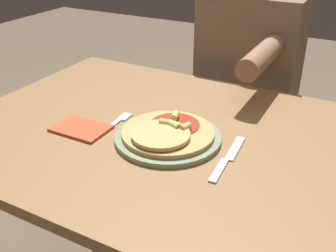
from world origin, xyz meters
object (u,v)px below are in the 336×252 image
plate (168,137)px  fork (114,124)px  pizza (167,132)px  knife (227,159)px  person_diner (247,82)px  dining_table (163,166)px

plate → fork: (-0.17, 0.00, -0.00)m
pizza → knife: (0.17, -0.01, -0.02)m
plate → person_diner: 0.66m
fork → person_diner: person_diner is taller
knife → person_diner: person_diner is taller
pizza → plate: bearing=93.1°
fork → knife: (0.34, -0.02, 0.00)m
dining_table → pizza: 0.15m
knife → dining_table: bearing=165.4°
pizza → person_diner: (0.01, 0.66, -0.09)m
fork → knife: bearing=-3.0°
knife → pizza: bearing=176.0°
dining_table → plate: plate is taller
plate → pizza: bearing=-86.9°
fork → person_diner: size_ratio=0.15×
plate → fork: bearing=179.8°
fork → plate: bearing=-0.2°
pizza → dining_table: bearing=131.6°
person_diner → pizza: bearing=-90.5°
plate → person_diner: size_ratio=0.23×
dining_table → fork: fork is taller
dining_table → person_diner: person_diner is taller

